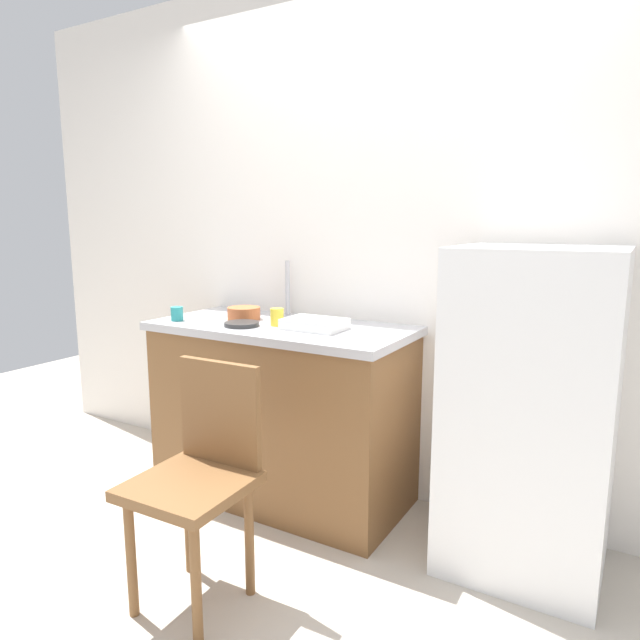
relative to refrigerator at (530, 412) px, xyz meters
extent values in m
plane|color=#BCB2A3|center=(-0.80, -0.66, -0.66)|extent=(8.00, 8.00, 0.00)
cube|color=white|center=(-0.80, 0.34, 0.67)|extent=(4.80, 0.10, 2.65)
cube|color=brown|center=(-1.19, -0.01, -0.22)|extent=(1.26, 0.60, 0.87)
cube|color=#B7B7BC|center=(-1.19, -0.01, 0.23)|extent=(1.30, 0.64, 0.04)
cylinder|color=#B7B7BC|center=(-1.32, 0.24, 0.40)|extent=(0.02, 0.02, 0.29)
cube|color=white|center=(0.00, 0.00, 0.00)|extent=(0.61, 0.58, 1.31)
cylinder|color=brown|center=(-1.14, -1.05, -0.43)|extent=(0.04, 0.04, 0.45)
cylinder|color=brown|center=(-0.84, -1.04, -0.43)|extent=(0.04, 0.04, 0.45)
cylinder|color=brown|center=(-1.15, -0.75, -0.43)|extent=(0.04, 0.04, 0.45)
cylinder|color=brown|center=(-0.85, -0.74, -0.43)|extent=(0.04, 0.04, 0.45)
cube|color=brown|center=(-1.00, -0.89, -0.19)|extent=(0.41, 0.41, 0.04)
cube|color=brown|center=(-1.00, -0.71, 0.03)|extent=(0.36, 0.04, 0.40)
cube|color=white|center=(-0.98, -0.05, 0.27)|extent=(0.28, 0.20, 0.05)
cylinder|color=#B25B33|center=(-1.43, 0.00, 0.28)|extent=(0.17, 0.17, 0.06)
cylinder|color=#2D2D2D|center=(-1.33, -0.16, 0.26)|extent=(0.17, 0.17, 0.02)
cylinder|color=teal|center=(-1.71, -0.20, 0.28)|extent=(0.06, 0.06, 0.07)
cylinder|color=yellow|center=(-1.18, -0.06, 0.29)|extent=(0.06, 0.06, 0.08)
camera|label=1|loc=(0.36, -2.28, 0.75)|focal=31.60mm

